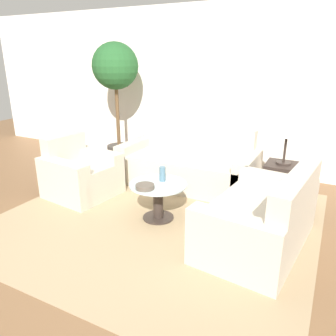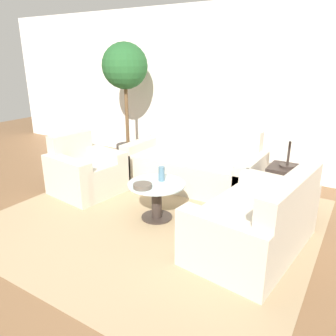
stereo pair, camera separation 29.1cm
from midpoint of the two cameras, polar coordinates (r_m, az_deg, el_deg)
name	(u,v)px [view 2 (the right image)]	position (r m, az deg, el deg)	size (l,w,h in m)	color
ground_plane	(115,242)	(3.47, -6.75, -12.71)	(14.00, 14.00, 0.00)	brown
wall_back	(227,90)	(5.45, 11.76, 13.18)	(10.00, 0.06, 2.60)	white
rug	(157,217)	(3.91, 0.20, -8.64)	(3.49, 3.25, 0.01)	tan
sofa_main	(194,166)	(4.84, 6.30, 0.32)	(1.97, 0.88, 0.83)	beige
armchair	(84,173)	(4.65, -12.67, -0.86)	(0.91, 0.91, 0.80)	beige
loveseat	(260,225)	(3.35, 18.11, -9.49)	(0.99, 1.49, 0.82)	beige
coffee_table	(157,196)	(3.79, 0.21, -4.90)	(0.66, 0.66, 0.44)	#332823
side_table	(284,188)	(4.33, 21.46, -3.26)	(0.41, 0.41, 0.55)	#332823
table_lamp	(292,129)	(4.13, 22.69, 6.31)	(0.35, 0.35, 0.60)	#332823
potted_plant	(125,77)	(5.62, -5.93, 15.41)	(0.75, 0.75, 2.03)	#3D3833
vase	(162,174)	(3.78, 1.07, -1.03)	(0.07, 0.07, 0.17)	slate
bowl	(142,186)	(3.59, -2.16, -3.18)	(0.21, 0.21, 0.05)	brown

